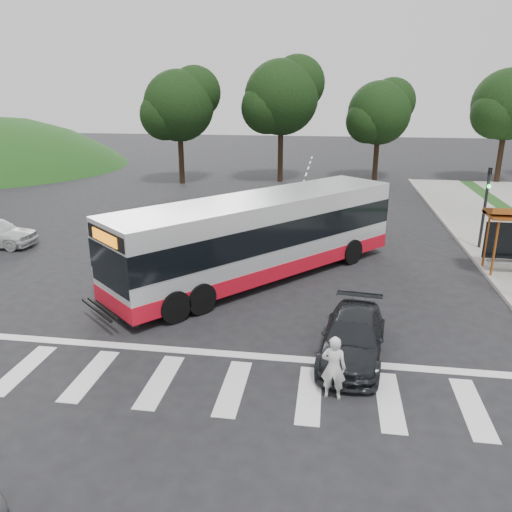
# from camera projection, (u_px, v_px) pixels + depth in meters

# --- Properties ---
(ground) EXTENTS (140.00, 140.00, 0.00)m
(ground) POSITION_uv_depth(u_px,v_px,m) (260.00, 309.00, 17.79)
(ground) COLOR black
(ground) RESTS_ON ground
(sidewalk_east) EXTENTS (4.00, 40.00, 0.12)m
(sidewalk_east) POSITION_uv_depth(u_px,v_px,m) (512.00, 253.00, 23.72)
(sidewalk_east) COLOR gray
(sidewalk_east) RESTS_ON ground
(curb_east) EXTENTS (0.30, 40.00, 0.15)m
(curb_east) POSITION_uv_depth(u_px,v_px,m) (468.00, 251.00, 24.00)
(curb_east) COLOR #9E9991
(curb_east) RESTS_ON ground
(crosswalk_ladder) EXTENTS (18.00, 2.60, 0.01)m
(crosswalk_ladder) POSITION_uv_depth(u_px,v_px,m) (233.00, 387.00, 13.10)
(crosswalk_ladder) COLOR silver
(crosswalk_ladder) RESTS_ON ground
(traffic_signal_ne_short) EXTENTS (0.18, 0.37, 4.00)m
(traffic_signal_ne_short) POSITION_uv_depth(u_px,v_px,m) (486.00, 200.00, 23.61)
(traffic_signal_ne_short) COLOR black
(traffic_signal_ne_short) RESTS_ON ground
(tree_ne_a) EXTENTS (6.16, 5.74, 9.30)m
(tree_ne_a) POSITION_uv_depth(u_px,v_px,m) (509.00, 103.00, 39.80)
(tree_ne_a) COLOR black
(tree_ne_a) RESTS_ON parking_lot
(tree_north_a) EXTENTS (6.60, 6.15, 10.17)m
(tree_north_a) POSITION_uv_depth(u_px,v_px,m) (282.00, 96.00, 40.31)
(tree_north_a) COLOR black
(tree_north_a) RESTS_ON ground
(tree_north_b) EXTENTS (5.72, 5.33, 8.43)m
(tree_north_b) POSITION_uv_depth(u_px,v_px,m) (380.00, 112.00, 41.44)
(tree_north_b) COLOR black
(tree_north_b) RESTS_ON ground
(tree_north_c) EXTENTS (6.16, 5.74, 9.30)m
(tree_north_c) POSITION_uv_depth(u_px,v_px,m) (180.00, 105.00, 39.76)
(tree_north_c) COLOR black
(tree_north_c) RESTS_ON ground
(transit_bus) EXTENTS (10.75, 11.75, 3.39)m
(transit_bus) POSITION_uv_depth(u_px,v_px,m) (261.00, 238.00, 20.29)
(transit_bus) COLOR silver
(transit_bus) RESTS_ON ground
(pedestrian) EXTENTS (0.68, 0.50, 1.72)m
(pedestrian) POSITION_uv_depth(u_px,v_px,m) (334.00, 368.00, 12.43)
(pedestrian) COLOR silver
(pedestrian) RESTS_ON ground
(dark_sedan) EXTENTS (2.25, 4.45, 1.24)m
(dark_sedan) POSITION_uv_depth(u_px,v_px,m) (353.00, 337.00, 14.46)
(dark_sedan) COLOR black
(dark_sedan) RESTS_ON ground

